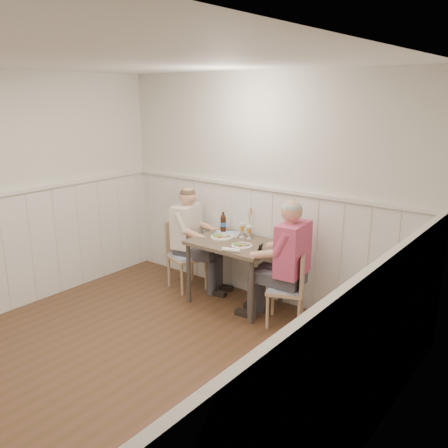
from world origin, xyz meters
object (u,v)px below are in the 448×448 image
object	(u,v)px
dining_table	(235,250)
man_in_pink	(288,273)
diner_cream	(190,246)
grass_vase	(249,222)
beer_bottle	(223,223)
chair_left	(185,252)
chair_right	(291,286)

from	to	relation	value
dining_table	man_in_pink	size ratio (longest dim) A/B	0.72
man_in_pink	diner_cream	xyz separation A→B (m)	(-1.46, 0.10, -0.03)
diner_cream	grass_vase	size ratio (longest dim) A/B	3.65
beer_bottle	grass_vase	world-z (taller)	grass_vase
dining_table	beer_bottle	bearing A→B (deg)	146.15
beer_bottle	diner_cream	bearing A→B (deg)	-154.64
chair_left	diner_cream	world-z (taller)	diner_cream
diner_cream	beer_bottle	world-z (taller)	diner_cream
chair_left	beer_bottle	world-z (taller)	beer_bottle
chair_right	chair_left	size ratio (longest dim) A/B	0.95
dining_table	man_in_pink	world-z (taller)	man_in_pink
grass_vase	beer_bottle	bearing A→B (deg)	-166.60
dining_table	chair_right	size ratio (longest dim) A/B	1.23
dining_table	man_in_pink	distance (m)	0.73
dining_table	beer_bottle	size ratio (longest dim) A/B	3.96
chair_left	beer_bottle	size ratio (longest dim) A/B	3.39
grass_vase	chair_left	bearing A→B (deg)	-159.29
man_in_pink	beer_bottle	world-z (taller)	man_in_pink
dining_table	chair_right	bearing A→B (deg)	-3.95
diner_cream	grass_vase	bearing A→B (deg)	20.13
diner_cream	man_in_pink	bearing A→B (deg)	-4.02
diner_cream	beer_bottle	size ratio (longest dim) A/B	5.25
dining_table	chair_right	distance (m)	0.80
dining_table	chair_right	world-z (taller)	chair_right
chair_left	grass_vase	distance (m)	0.93
dining_table	diner_cream	bearing A→B (deg)	175.98
dining_table	chair_left	distance (m)	0.81
man_in_pink	diner_cream	world-z (taller)	man_in_pink
man_in_pink	grass_vase	world-z (taller)	man_in_pink
chair_left	grass_vase	world-z (taller)	grass_vase
dining_table	chair_right	xyz separation A→B (m)	(0.76, -0.05, -0.22)
dining_table	diner_cream	world-z (taller)	diner_cream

